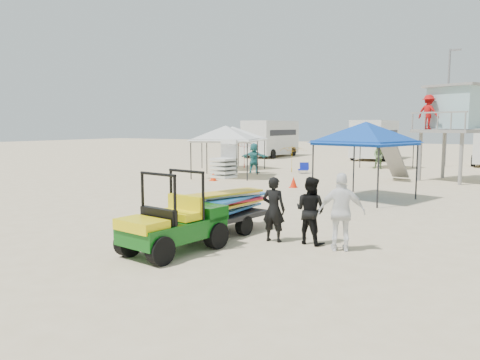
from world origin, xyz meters
The scene contains 20 objects.
ground centered at (0.00, 0.00, 0.00)m, with size 140.00×140.00×0.00m, color beige.
utility_cart centered at (0.61, -0.21, 0.83)m, with size 1.51×2.50×1.79m.
surf_trailer centered at (0.62, 2.13, 0.88)m, with size 1.59×2.54×2.16m.
man_left centered at (2.13, 1.83, 0.80)m, with size 0.58×0.38×1.59m, color black.
man_mid centered at (2.98, 2.08, 0.81)m, with size 0.79×0.61×1.62m, color black.
man_right centered at (3.83, 1.83, 0.89)m, with size 1.04×0.43×1.77m, color white.
lifeguard_tower centered at (4.32, 17.77, 3.53)m, with size 3.91×3.91×4.74m.
canopy_blue centered at (2.20, 9.57, 2.82)m, with size 3.68×3.68×3.37m.
canopy_white_a centered at (-6.56, 13.52, 2.68)m, with size 4.02×4.02×3.22m.
canopy_white_b centered at (-8.83, 18.05, 2.60)m, with size 4.14×4.14×3.15m.
canopy_white_c centered at (-0.23, 23.74, 2.41)m, with size 3.30×3.30×2.96m.
umbrella_a centered at (-8.36, 18.72, 0.89)m, with size 1.95×1.99×1.79m, color red.
umbrella_b centered at (-4.47, 17.72, 0.81)m, with size 1.77×1.80×1.62m, color gold.
cone_near centered at (-1.51, 11.30, 0.25)m, with size 0.34×0.34×0.50m, color red.
cone_far centered at (-6.16, 11.67, 0.25)m, with size 0.34×0.34×0.50m, color #FF3408.
beach_chair_a centered at (-3.63, 17.59, 0.31)m, with size 0.72×0.81×0.64m.
rv_far_left centered at (-12.00, 29.99, 1.80)m, with size 2.64×6.80×3.25m.
rv_mid_left centered at (-3.00, 31.49, 1.80)m, with size 2.65×6.50×3.25m.
light_pole_left centered at (3.00, 27.00, 4.00)m, with size 0.14×0.14×8.00m, color slate.
distant_beachgoers centered at (-2.01, 20.12, 0.88)m, with size 15.99×12.09×1.80m.
Camera 1 is at (7.07, -8.25, 2.82)m, focal length 35.00 mm.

